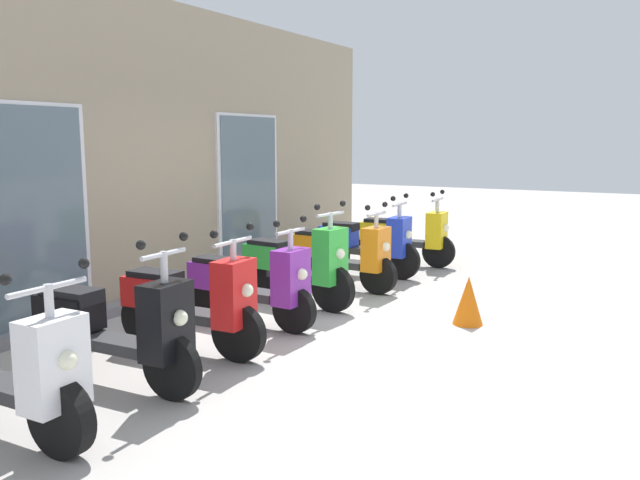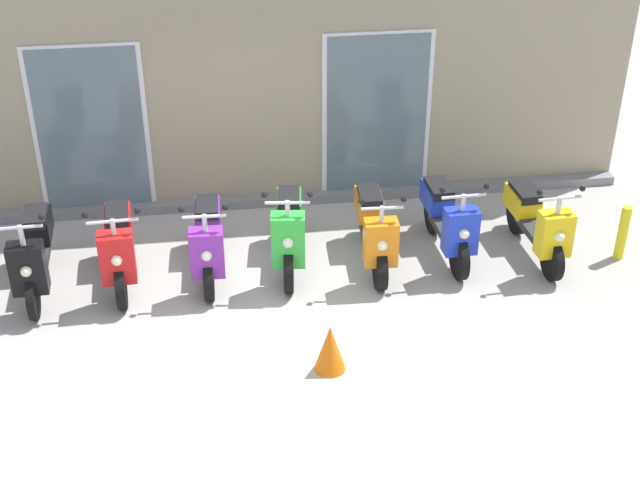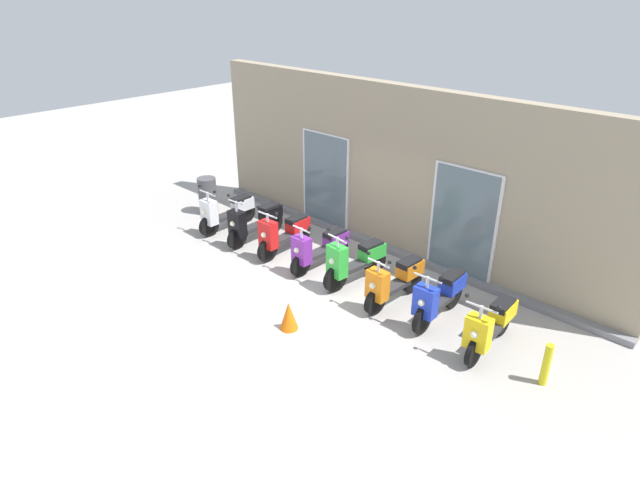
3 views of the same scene
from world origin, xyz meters
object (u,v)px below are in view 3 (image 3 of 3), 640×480
Objects in this scene: scooter_purple at (320,248)px; scooter_yellow at (491,325)px; curb_bollard at (546,365)px; traffic_cone at (289,316)px; scooter_white at (227,211)px; scooter_green at (355,261)px; scooter_black at (255,221)px; trash_bin at (208,196)px; scooter_orange at (394,281)px; scooter_blue at (439,296)px; scooter_red at (284,233)px.

scooter_purple is 3.92m from scooter_yellow.
curb_bollard reaches higher than traffic_cone.
scooter_white is at bearing 155.61° from traffic_cone.
scooter_yellow is at bearing 33.51° from traffic_cone.
scooter_green reaches higher than scooter_purple.
scooter_white is 4.50m from traffic_cone.
scooter_black reaches higher than trash_bin.
curb_bollard is (2.98, -0.30, -0.11)m from scooter_orange.
scooter_black is (1.00, 0.03, 0.04)m from scooter_white.
scooter_blue is at bearing 0.25° from scooter_green.
scooter_orange is 0.91m from scooter_blue.
scooter_blue is 2.64m from traffic_cone.
scooter_yellow reaches higher than trash_bin.
scooter_green is 1.72× the size of trash_bin.
scooter_yellow reaches higher than scooter_purple.
scooter_red is at bearing 177.21° from curb_bollard.
scooter_green is 1.92m from scooter_blue.
scooter_purple is 4.12m from trash_bin.
scooter_black is 2.18m from trash_bin.
scooter_black is at bearing -178.25° from scooter_red.
traffic_cone is (3.10, -1.88, -0.24)m from scooter_black.
scooter_purple is at bearing 175.79° from curb_bollard.
scooter_black is 1.06× the size of scooter_orange.
scooter_yellow is at bearing -2.95° from scooter_green.
scooter_yellow reaches higher than curb_bollard.
scooter_green is (1.96, 0.07, 0.01)m from scooter_red.
scooter_green is 4.01m from curb_bollard.
scooter_white is 1.01× the size of scooter_purple.
scooter_black is at bearing -177.00° from scooter_purple.
scooter_black is at bearing -178.67° from scooter_blue.
scooter_green is at bearing 1.90° from scooter_white.
traffic_cone is 0.55× the size of trash_bin.
scooter_white is 1.03× the size of scooter_yellow.
trash_bin is at bearing 178.75° from scooter_blue.
scooter_yellow is (1.96, -0.09, 0.00)m from scooter_orange.
trash_bin is at bearing 157.80° from traffic_cone.
trash_bin is (-9.05, 0.52, 0.12)m from curb_bollard.
scooter_purple is 0.95m from scooter_green.
traffic_cone is (-3.79, -1.62, -0.09)m from curb_bollard.
scooter_white is 2.95m from scooter_purple.
curb_bollard is at bearing -10.19° from scooter_blue.
scooter_white is 5.81m from scooter_blue.
scooter_red reaches higher than traffic_cone.
scooter_green is 3.11× the size of traffic_cone.
curb_bollard is (2.07, -0.37, -0.13)m from scooter_blue.
scooter_green is at bearing 95.79° from traffic_cone.
scooter_orange is 1.97m from scooter_yellow.
scooter_purple is at bearing 178.10° from scooter_orange.
traffic_cone is (-0.81, -1.92, -0.20)m from scooter_orange.
scooter_white is 3.90m from scooter_green.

